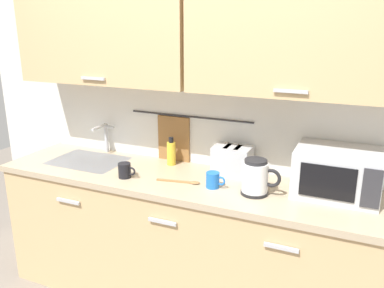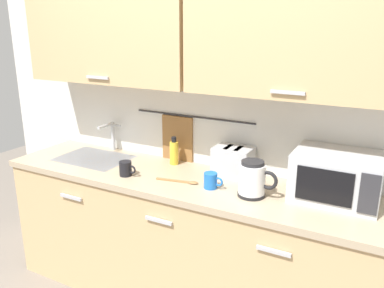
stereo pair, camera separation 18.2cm
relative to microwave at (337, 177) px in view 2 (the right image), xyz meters
The scene contains 10 objects.
counter_unit 1.08m from the microwave, behind, with size 2.53×0.64×0.90m.
back_wall_assembly 1.03m from the microwave, behind, with size 3.70×0.41×2.50m.
sink_faucet 1.67m from the microwave, behind, with size 0.09×0.17×0.22m.
microwave is the anchor object (origin of this frame).
electric_kettle 0.45m from the microwave, 157.68° to the right, with size 0.23×0.16×0.21m.
dish_soap_bottle 1.09m from the microwave, behind, with size 0.06×0.06×0.20m.
mug_near_sink 1.27m from the microwave, 168.33° to the right, with size 0.12×0.08×0.09m.
toaster 0.64m from the microwave, behind, with size 0.26×0.17×0.19m.
mug_by_kettle 0.70m from the microwave, 164.86° to the right, with size 0.12×0.08×0.09m.
wooden_spoon 0.90m from the microwave, 167.87° to the right, with size 0.28×0.08×0.01m.
Camera 2 is at (1.16, -1.75, 1.84)m, focal length 37.16 mm.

